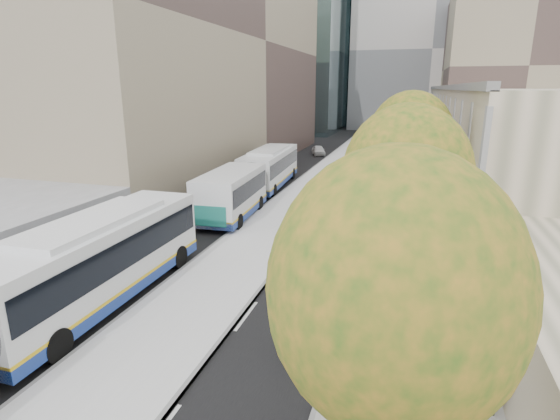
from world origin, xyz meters
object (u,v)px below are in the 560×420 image
at_px(distant_car, 319,150).
at_px(bus_shelter, 472,302).
at_px(cyclist, 298,336).
at_px(bus_far, 256,176).

bearing_deg(distant_car, bus_shelter, -91.60).
relative_size(bus_shelter, distant_car, 1.27).
xyz_separation_m(bus_shelter, cyclist, (-4.88, -0.88, -1.44)).
bearing_deg(bus_far, bus_shelter, -57.47).
xyz_separation_m(bus_far, distant_car, (-0.03, 23.15, -1.07)).
relative_size(bus_shelter, cyclist, 2.18).
relative_size(bus_far, distant_car, 5.32).
xyz_separation_m(bus_far, cyclist, (8.15, -18.91, -0.91)).
height_order(bus_shelter, cyclist, bus_shelter).
height_order(bus_shelter, bus_far, bus_far).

